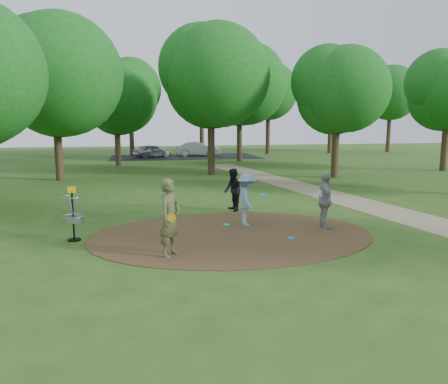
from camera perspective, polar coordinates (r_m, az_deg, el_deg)
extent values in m
plane|color=#2D5119|center=(12.98, 1.07, -5.62)|extent=(100.00, 100.00, 0.00)
cylinder|color=#47301C|center=(12.98, 1.07, -5.58)|extent=(8.40, 8.40, 0.02)
cube|color=#8C7A5B|center=(17.31, 21.04, -2.48)|extent=(7.55, 39.89, 0.01)
cube|color=black|center=(42.65, -5.15, 4.63)|extent=(14.00, 8.00, 0.01)
imported|color=brown|center=(10.83, -7.07, -3.35)|extent=(0.79, 0.85, 1.96)
cylinder|color=orange|center=(10.57, -6.90, -3.36)|extent=(0.22, 0.05, 0.22)
imported|color=#7EA4BC|center=(13.98, 2.99, -1.00)|extent=(0.66, 1.12, 1.70)
cylinder|color=#0CA2DC|center=(14.10, 5.09, -0.35)|extent=(0.25, 0.25, 0.08)
imported|color=black|center=(16.31, 1.20, 0.28)|extent=(0.70, 0.85, 1.60)
cylinder|color=#0C19D4|center=(16.39, 1.94, 0.01)|extent=(0.23, 0.11, 0.22)
imported|color=#979799|center=(13.88, 13.08, -1.13)|extent=(0.57, 1.09, 1.78)
cylinder|color=white|center=(13.72, 12.59, -0.18)|extent=(0.23, 0.11, 0.22)
cylinder|color=#19CFC2|center=(14.15, 0.34, -4.26)|extent=(0.22, 0.22, 0.02)
cylinder|color=#0C8BD7|center=(12.67, 8.76, -5.97)|extent=(0.22, 0.22, 0.02)
cylinder|color=#DD1649|center=(13.97, -7.81, -4.52)|extent=(0.22, 0.22, 0.02)
imported|color=#AAAEB2|center=(42.04, -9.38, 5.32)|extent=(3.89, 2.74, 1.23)
imported|color=#ACAEB4|center=(42.99, -3.37, 5.63)|extent=(4.47, 2.20, 1.41)
cylinder|color=black|center=(12.94, -19.10, -3.11)|extent=(0.05, 0.05, 1.35)
cylinder|color=black|center=(13.09, -18.95, -5.91)|extent=(0.36, 0.36, 0.04)
cylinder|color=gray|center=(12.95, -19.09, -3.35)|extent=(0.60, 0.60, 0.16)
torus|color=gray|center=(12.94, -19.10, -3.00)|extent=(0.63, 0.63, 0.03)
torus|color=gray|center=(12.84, -19.23, -0.60)|extent=(0.58, 0.58, 0.02)
cube|color=yellow|center=(12.81, -19.28, 0.28)|extent=(0.22, 0.02, 0.18)
cylinder|color=#332316|center=(26.63, -20.83, 5.50)|extent=(0.44, 0.44, 3.80)
sphere|color=#154F16|center=(26.70, -21.29, 13.57)|extent=(6.76, 6.76, 6.76)
cylinder|color=#332316|center=(27.69, -1.68, 6.59)|extent=(0.44, 0.44, 4.18)
sphere|color=#154F16|center=(27.79, -1.72, 14.53)|extent=(6.37, 6.37, 6.37)
cylinder|color=#332316|center=(26.99, 14.34, 5.65)|extent=(0.44, 0.44, 3.61)
sphere|color=#154F16|center=(27.00, 14.61, 12.40)|extent=(5.01, 5.01, 5.01)
cylinder|color=#332316|center=(34.31, -13.72, 6.19)|extent=(0.44, 0.44, 3.42)
sphere|color=#154F16|center=(34.31, -13.92, 11.49)|extent=(5.34, 5.34, 5.34)
cylinder|color=#332316|center=(37.31, 2.02, 7.38)|extent=(0.44, 0.44, 4.37)
sphere|color=#154F16|center=(37.41, 2.06, 13.64)|extent=(6.89, 6.89, 6.89)
cylinder|color=#332316|center=(33.49, 26.88, 5.73)|extent=(0.44, 0.44, 3.80)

